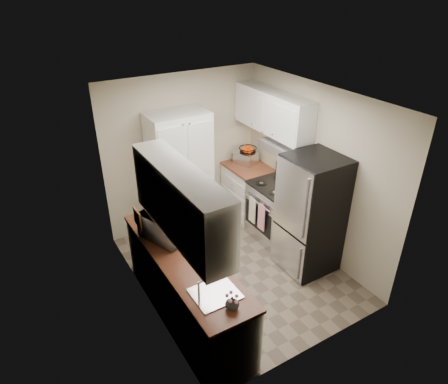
% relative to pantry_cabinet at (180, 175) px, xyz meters
% --- Properties ---
extents(ground, '(3.20, 3.20, 0.00)m').
position_rel_pantry_cabinet_xyz_m(ground, '(0.20, -1.32, -1.00)').
color(ground, '#7A6B56').
rests_on(ground, ground).
extents(room_shell, '(2.64, 3.24, 2.52)m').
position_rel_pantry_cabinet_xyz_m(room_shell, '(0.18, -1.32, 0.63)').
color(room_shell, beige).
rests_on(room_shell, ground).
extents(pantry_cabinet, '(0.90, 0.55, 2.00)m').
position_rel_pantry_cabinet_xyz_m(pantry_cabinet, '(0.00, 0.00, 0.00)').
color(pantry_cabinet, white).
rests_on(pantry_cabinet, ground).
extents(base_cabinet_left, '(0.60, 2.30, 0.88)m').
position_rel_pantry_cabinet_xyz_m(base_cabinet_left, '(-0.79, -1.75, -0.56)').
color(base_cabinet_left, white).
rests_on(base_cabinet_left, ground).
extents(countertop_left, '(0.63, 2.33, 0.04)m').
position_rel_pantry_cabinet_xyz_m(countertop_left, '(-0.79, -1.75, -0.10)').
color(countertop_left, brown).
rests_on(countertop_left, base_cabinet_left).
extents(base_cabinet_right, '(0.60, 0.80, 0.88)m').
position_rel_pantry_cabinet_xyz_m(base_cabinet_right, '(1.19, -0.12, -0.56)').
color(base_cabinet_right, white).
rests_on(base_cabinet_right, ground).
extents(countertop_right, '(0.63, 0.83, 0.04)m').
position_rel_pantry_cabinet_xyz_m(countertop_right, '(1.19, -0.12, -0.10)').
color(countertop_right, brown).
rests_on(countertop_right, base_cabinet_right).
extents(electric_range, '(0.71, 0.78, 1.13)m').
position_rel_pantry_cabinet_xyz_m(electric_range, '(1.17, -0.93, -0.52)').
color(electric_range, '#B7B7BC').
rests_on(electric_range, ground).
extents(refrigerator, '(0.70, 0.72, 1.70)m').
position_rel_pantry_cabinet_xyz_m(refrigerator, '(1.14, -1.73, -0.15)').
color(refrigerator, '#B7B7BC').
rests_on(refrigerator, ground).
extents(microwave, '(0.58, 0.69, 0.32)m').
position_rel_pantry_cabinet_xyz_m(microwave, '(-0.81, -1.30, 0.08)').
color(microwave, silver).
rests_on(microwave, countertop_left).
extents(wine_bottle, '(0.08, 0.08, 0.32)m').
position_rel_pantry_cabinet_xyz_m(wine_bottle, '(-0.77, -0.85, 0.08)').
color(wine_bottle, black).
rests_on(wine_bottle, countertop_left).
extents(flower_vase, '(0.15, 0.15, 0.14)m').
position_rel_pantry_cabinet_xyz_m(flower_vase, '(-0.75, -2.72, -0.01)').
color(flower_vase, silver).
rests_on(flower_vase, countertop_left).
extents(cutting_board, '(0.06, 0.21, 0.27)m').
position_rel_pantry_cabinet_xyz_m(cutting_board, '(-0.79, -0.74, 0.05)').
color(cutting_board, '#549B3F').
rests_on(cutting_board, countertop_left).
extents(toaster_oven, '(0.38, 0.43, 0.20)m').
position_rel_pantry_cabinet_xyz_m(toaster_oven, '(1.22, 0.01, 0.02)').
color(toaster_oven, silver).
rests_on(toaster_oven, countertop_right).
extents(fruit_basket, '(0.36, 0.36, 0.12)m').
position_rel_pantry_cabinet_xyz_m(fruit_basket, '(1.25, -0.00, 0.19)').
color(fruit_basket, '#FF4205').
rests_on(fruit_basket, toaster_oven).
extents(kitchen_mat, '(0.65, 0.89, 0.01)m').
position_rel_pantry_cabinet_xyz_m(kitchen_mat, '(0.15, -0.67, -0.99)').
color(kitchen_mat, tan).
rests_on(kitchen_mat, ground).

